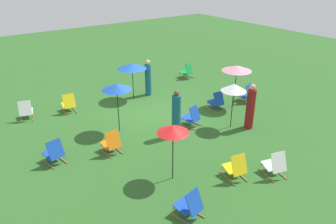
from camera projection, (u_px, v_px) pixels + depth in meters
name	position (u px, v px, depth m)	size (l,w,h in m)	color
ground_plane	(151.00, 113.00, 13.89)	(40.00, 40.00, 0.00)	#2D6026
deckchair_0	(275.00, 165.00, 9.74)	(0.66, 0.86, 0.83)	olive
deckchair_1	(192.00, 117.00, 12.69)	(0.66, 0.86, 0.83)	olive
deckchair_2	(236.00, 168.00, 9.61)	(0.60, 0.83, 0.83)	olive
deckchair_3	(111.00, 143.00, 10.90)	(0.52, 0.79, 0.83)	olive
deckchair_4	(54.00, 153.00, 10.36)	(0.61, 0.84, 0.83)	olive
deckchair_5	(69.00, 104.00, 13.85)	(0.55, 0.80, 0.83)	olive
deckchair_6	(246.00, 94.00, 14.87)	(0.65, 0.85, 0.83)	olive
deckchair_7	(216.00, 102.00, 14.06)	(0.51, 0.78, 0.83)	olive
deckchair_8	(26.00, 111.00, 13.20)	(0.68, 0.87, 0.83)	olive
deckchair_9	(190.00, 205.00, 8.14)	(0.63, 0.85, 0.83)	olive
deckchair_10	(187.00, 71.00, 17.83)	(0.67, 0.86, 0.83)	olive
umbrella_0	(234.00, 88.00, 12.06)	(0.94, 0.94, 1.77)	black
umbrella_1	(117.00, 87.00, 11.73)	(1.08, 1.08, 1.88)	black
umbrella_2	(237.00, 68.00, 13.82)	(1.25, 1.25, 1.85)	black
umbrella_3	(132.00, 66.00, 14.69)	(1.30, 1.30, 1.68)	black
umbrella_4	(173.00, 129.00, 9.08)	(0.92, 0.92, 1.75)	black
person_0	(148.00, 78.00, 15.42)	(0.35, 0.35, 1.72)	#195972
person_1	(176.00, 115.00, 11.77)	(0.35, 0.35, 1.79)	#195972
person_2	(250.00, 108.00, 12.35)	(0.47, 0.47, 1.78)	maroon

